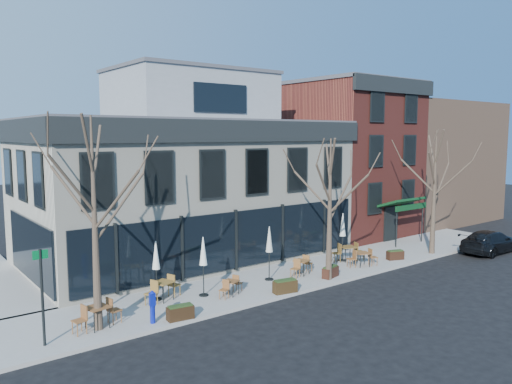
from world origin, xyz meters
TOP-DOWN VIEW (x-y plane):
  - ground at (0.00, 0.00)m, footprint 120.00×120.00m
  - sidewalk_front at (3.25, -2.15)m, footprint 33.50×4.70m
  - corner_building at (0.07, 5.07)m, footprint 18.39×10.39m
  - red_brick_building at (13.00, 4.98)m, footprint 8.20×11.78m
  - bg_building at (23.00, 6.00)m, footprint 12.00×12.00m
  - tree_corner at (-8.49, -3.20)m, footprint 3.93×3.98m
  - tree_mid at (3.01, -3.90)m, footprint 3.50×3.55m
  - tree_right at (12.01, -3.90)m, footprint 3.72×3.77m
  - sign_pole at (-10.50, -3.50)m, footprint 0.50×0.10m
  - parked_sedan at (15.56, -5.74)m, footprint 4.88×2.05m
  - call_box at (-6.63, -3.89)m, footprint 0.26×0.26m
  - cafe_set_0 at (-8.50, -3.11)m, footprint 2.01×0.92m
  - cafe_set_1 at (-5.08, -1.74)m, footprint 2.00×1.12m
  - cafe_set_2 at (-2.32, -2.97)m, footprint 1.59×0.98m
  - cafe_set_3 at (2.47, -2.48)m, footprint 1.82×0.98m
  - cafe_set_4 at (6.24, -3.32)m, footprint 1.83×1.04m
  - cafe_set_5 at (6.47, -2.05)m, footprint 2.03×1.15m
  - umbrella_0 at (-5.27, -1.50)m, footprint 0.42×0.42m
  - umbrella_1 at (-3.35, -2.29)m, footprint 0.43×0.43m
  - umbrella_2 at (0.54, -2.19)m, footprint 0.44×0.44m
  - umbrella_4 at (6.25, -1.82)m, footprint 0.44×0.44m
  - planter_0 at (-5.60, -4.20)m, footprint 1.09×0.56m
  - planter_1 at (-0.15, -4.20)m, footprint 1.18×0.65m
  - planter_2 at (3.31, -3.73)m, footprint 1.11×0.66m
  - planter_3 at (8.92, -3.50)m, footprint 1.06×0.70m

SIDE VIEW (x-z plane):
  - ground at x=0.00m, z-range 0.00..0.00m
  - sidewalk_front at x=3.25m, z-range 0.00..0.15m
  - planter_3 at x=8.92m, z-range 0.15..0.70m
  - planter_2 at x=3.31m, z-range 0.15..0.73m
  - planter_0 at x=-5.60m, z-range 0.15..0.73m
  - planter_1 at x=-0.15m, z-range 0.15..0.77m
  - cafe_set_2 at x=-2.32m, z-range 0.16..0.99m
  - cafe_set_3 at x=2.47m, z-range 0.16..1.10m
  - cafe_set_4 at x=6.24m, z-range 0.16..1.11m
  - cafe_set_1 at x=-5.08m, z-range 0.16..1.19m
  - cafe_set_0 at x=-8.50m, z-range 0.16..1.20m
  - cafe_set_5 at x=6.47m, z-range 0.16..1.21m
  - parked_sedan at x=15.56m, z-range 0.00..1.41m
  - call_box at x=-6.63m, z-range 0.19..1.49m
  - umbrella_0 at x=-5.27m, z-range 0.69..3.32m
  - umbrella_1 at x=-3.35m, z-range 0.70..3.40m
  - umbrella_2 at x=0.54m, z-range 0.71..3.43m
  - sign_pole at x=-10.50m, z-range 0.37..3.77m
  - umbrella_4 at x=6.25m, z-range 0.72..3.48m
  - tree_mid at x=3.01m, z-range 0.27..7.31m
  - tree_right at x=12.01m, z-range 0.28..7.76m
  - tree_corner at x=-8.49m, z-range 0.29..8.21m
  - corner_building at x=0.07m, z-range -0.83..10.27m
  - bg_building at x=23.00m, z-range 0.00..10.00m
  - red_brick_building at x=13.00m, z-range 0.05..11.22m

